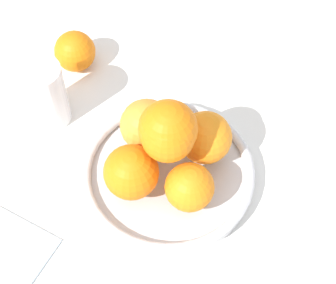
% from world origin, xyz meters
% --- Properties ---
extents(ground_plane, '(4.00, 4.00, 0.00)m').
position_xyz_m(ground_plane, '(0.00, 0.00, 0.00)').
color(ground_plane, white).
extents(fruit_bowl, '(0.27, 0.27, 0.03)m').
position_xyz_m(fruit_bowl, '(0.00, 0.00, 0.02)').
color(fruit_bowl, silver).
rests_on(fruit_bowl, ground_plane).
extents(orange_pile, '(0.19, 0.18, 0.15)m').
position_xyz_m(orange_pile, '(0.00, -0.00, 0.10)').
color(orange_pile, orange).
rests_on(orange_pile, fruit_bowl).
extents(stray_orange, '(0.07, 0.07, 0.07)m').
position_xyz_m(stray_orange, '(0.17, -0.24, 0.04)').
color(stray_orange, orange).
rests_on(stray_orange, ground_plane).
extents(drinking_glass, '(0.07, 0.07, 0.12)m').
position_xyz_m(drinking_glass, '(0.20, -0.12, 0.06)').
color(drinking_glass, white).
rests_on(drinking_glass, ground_plane).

